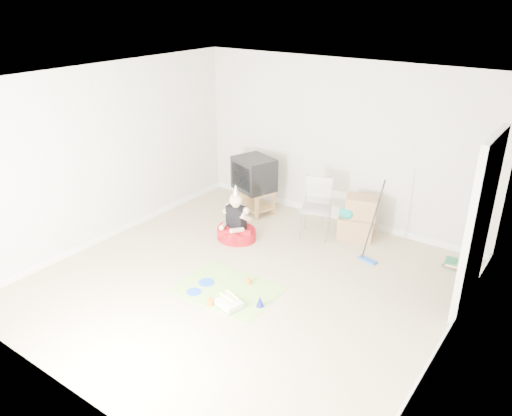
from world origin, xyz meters
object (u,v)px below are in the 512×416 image
Objects in this scene: tv_stand at (254,198)px; seated_woman at (236,227)px; folding_chair at (316,209)px; cardboard_boxes at (358,218)px; crt_tv at (254,174)px; birthday_cake at (229,304)px.

tv_stand is 1.07m from seated_woman.
folding_chair is 1.05× the size of seated_woman.
cardboard_boxes is at bearing 37.42° from seated_woman.
crt_tv is 1.18m from seated_woman.
cardboard_boxes reaches higher than birthday_cake.
crt_tv is 0.72× the size of seated_woman.
birthday_cake is (1.02, -1.47, -0.15)m from seated_woman.
folding_chair reaches higher than seated_woman.
tv_stand is 1.11× the size of cardboard_boxes.
crt_tv reaches higher than tv_stand.
seated_woman reaches higher than birthday_cake.
crt_tv is 1.89× the size of birthday_cake.
crt_tv is (0.00, 0.00, 0.44)m from tv_stand.
seated_woman is (-0.93, -0.79, -0.26)m from folding_chair.
seated_woman is 2.63× the size of birthday_cake.
seated_woman is at bearing 124.78° from birthday_cake.
crt_tv is 0.96× the size of cardboard_boxes.
cardboard_boxes is 1.97× the size of birthday_cake.
cardboard_boxes is (1.86, 0.13, -0.37)m from crt_tv.
birthday_cake is (1.41, -2.47, -0.21)m from tv_stand.
tv_stand is at bearing 119.69° from birthday_cake.
folding_chair is (1.31, -0.21, -0.23)m from crt_tv.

